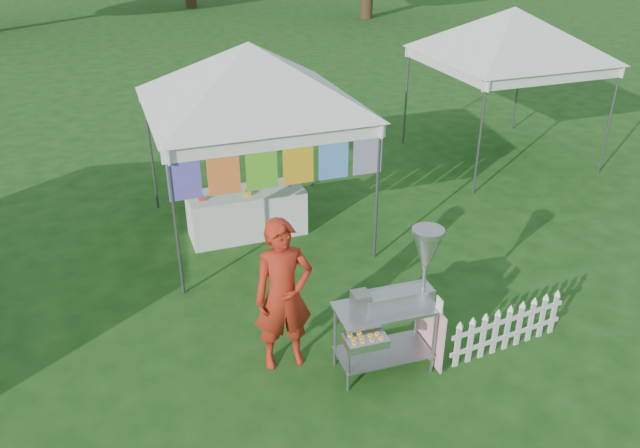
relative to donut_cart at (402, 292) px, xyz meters
name	(u,v)px	position (x,y,z in m)	size (l,w,h in m)	color
ground	(336,364)	(-0.65, 0.25, -1.00)	(120.00, 120.00, 0.00)	#184213
canopy_main	(249,43)	(-0.65, 3.75, 1.99)	(4.24, 4.24, 3.45)	#59595E
canopy_right	(515,7)	(4.85, 5.25, 1.99)	(4.24, 4.24, 3.45)	#59595E
donut_cart	(402,292)	(0.00, 0.00, 0.00)	(1.25, 0.80, 1.70)	gray
vendor	(283,295)	(-1.19, 0.51, -0.09)	(0.66, 0.44, 1.82)	#A42514
picket_fence	(507,329)	(1.34, -0.17, -0.71)	(1.61, 0.20, 0.56)	silver
display_table	(247,213)	(-0.84, 3.70, -0.63)	(1.80, 0.70, 0.74)	white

